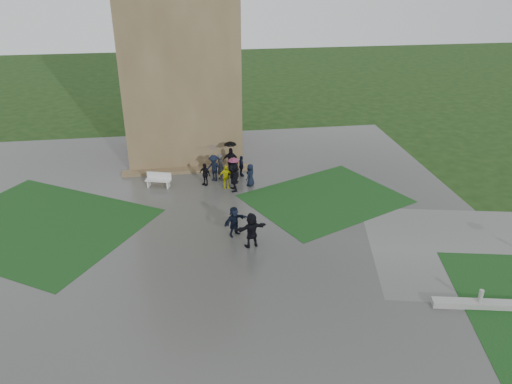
{
  "coord_description": "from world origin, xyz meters",
  "views": [
    {
      "loc": [
        0.12,
        -22.19,
        13.94
      ],
      "look_at": [
        3.97,
        4.16,
        1.2
      ],
      "focal_mm": 35.0,
      "sensor_mm": 36.0,
      "label": 1
    }
  ],
  "objects": [
    {
      "name": "ground",
      "position": [
        0.0,
        0.0,
        0.0
      ],
      "size": [
        120.0,
        120.0,
        0.0
      ],
      "primitive_type": "plane",
      "color": "black"
    },
    {
      "name": "tower_plinth",
      "position": [
        0.0,
        10.6,
        0.13
      ],
      "size": [
        9.0,
        0.8,
        0.22
      ],
      "primitive_type": "cube",
      "color": "brown",
      "rests_on": "plaza"
    },
    {
      "name": "pedestrian_mid",
      "position": [
        2.37,
        1.38,
        0.87
      ],
      "size": [
        1.62,
        1.36,
        1.7
      ],
      "primitive_type": "imported",
      "rotation": [
        0.0,
        0.0,
        0.6
      ],
      "color": "black",
      "rests_on": "plaza"
    },
    {
      "name": "bench",
      "position": [
        -1.91,
        8.36,
        0.52
      ],
      "size": [
        1.75,
        0.99,
        0.97
      ],
      "rotation": [
        0.0,
        0.0,
        -0.3
      ],
      "color": "silver",
      "rests_on": "plaza"
    },
    {
      "name": "lawn_inset_left",
      "position": [
        -8.5,
        4.0,
        0.03
      ],
      "size": [
        14.1,
        13.46,
        0.01
      ],
      "primitive_type": "cube",
      "rotation": [
        0.0,
        0.0,
        -0.56
      ],
      "color": "#123514",
      "rests_on": "plaza"
    },
    {
      "name": "plaza",
      "position": [
        0.0,
        2.0,
        0.01
      ],
      "size": [
        34.0,
        34.0,
        0.02
      ],
      "primitive_type": "cube",
      "color": "#3B3B39",
      "rests_on": "ground"
    },
    {
      "name": "tower",
      "position": [
        0.0,
        15.0,
        9.0
      ],
      "size": [
        8.0,
        8.0,
        18.0
      ],
      "primitive_type": "cube",
      "color": "brown",
      "rests_on": "ground"
    },
    {
      "name": "pedestrian_near",
      "position": [
        3.14,
        0.11,
        0.98
      ],
      "size": [
        1.89,
        1.07,
        1.92
      ],
      "primitive_type": "imported",
      "rotation": [
        0.0,
        0.0,
        3.4
      ],
      "color": "black",
      "rests_on": "plaza"
    },
    {
      "name": "lawn_inset_right",
      "position": [
        8.5,
        5.0,
        0.03
      ],
      "size": [
        11.12,
        10.15,
        0.01
      ],
      "primitive_type": "cube",
      "rotation": [
        0.0,
        0.0,
        0.44
      ],
      "color": "#123514",
      "rests_on": "plaza"
    },
    {
      "name": "visitor_cluster",
      "position": [
        2.61,
        8.39,
        1.12
      ],
      "size": [
        3.89,
        4.01,
        2.53
      ],
      "color": "black",
      "rests_on": "plaza"
    }
  ]
}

